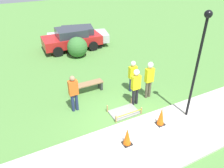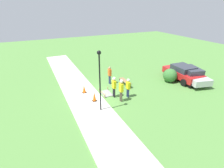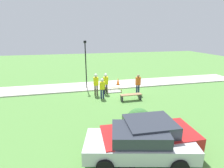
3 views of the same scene
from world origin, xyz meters
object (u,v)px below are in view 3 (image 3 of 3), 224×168
(park_bench, at_px, (131,96))
(parked_car_red, at_px, (149,136))
(parked_car_silver, at_px, (139,143))
(bystander_in_orange_shirt, at_px, (138,83))
(worker_supervisor, at_px, (102,87))
(worker_assistant, at_px, (106,82))
(traffic_cone_far_patch, at_px, (101,83))
(worker_trainee, at_px, (96,82))
(traffic_cone_near_patch, at_px, (118,81))
(lamppost_near, at_px, (86,58))

(park_bench, xyz_separation_m, parked_car_red, (1.26, 6.07, 0.44))
(parked_car_silver, bearing_deg, parked_car_red, -134.97)
(bystander_in_orange_shirt, distance_m, parked_car_red, 7.59)
(park_bench, xyz_separation_m, worker_supervisor, (2.13, -0.92, 0.63))
(worker_assistant, xyz_separation_m, bystander_in_orange_shirt, (-2.65, 0.81, -0.08))
(traffic_cone_far_patch, height_order, worker_trainee, worker_trainee)
(traffic_cone_near_patch, distance_m, worker_trainee, 3.50)
(worker_trainee, bearing_deg, park_bench, 144.69)
(traffic_cone_near_patch, relative_size, bystander_in_orange_shirt, 0.41)
(worker_supervisor, height_order, parked_car_red, worker_supervisor)
(lamppost_near, bearing_deg, traffic_cone_near_patch, -174.79)
(bystander_in_orange_shirt, relative_size, lamppost_near, 0.40)
(park_bench, height_order, parked_car_silver, parked_car_silver)
(worker_assistant, xyz_separation_m, worker_trainee, (0.88, 0.20, 0.06))
(traffic_cone_far_patch, bearing_deg, lamppost_near, -0.91)
(traffic_cone_near_patch, xyz_separation_m, lamppost_near, (3.17, 0.29, 2.48))
(parked_car_red, bearing_deg, worker_assistant, -84.93)
(traffic_cone_far_patch, distance_m, worker_trainee, 2.24)
(traffic_cone_near_patch, relative_size, parked_car_silver, 0.15)
(worker_supervisor, relative_size, parked_car_silver, 0.35)
(traffic_cone_near_patch, height_order, bystander_in_orange_shirt, bystander_in_orange_shirt)
(worker_trainee, relative_size, parked_car_silver, 0.40)
(parked_car_red, bearing_deg, traffic_cone_near_patch, -94.85)
(worker_trainee, distance_m, parked_car_red, 7.95)
(bystander_in_orange_shirt, xyz_separation_m, lamppost_near, (4.15, -2.62, 1.93))
(traffic_cone_far_patch, relative_size, parked_car_red, 0.19)
(park_bench, bearing_deg, traffic_cone_far_patch, -65.35)
(traffic_cone_near_patch, bearing_deg, lamppost_near, 5.21)
(worker_assistant, xyz_separation_m, lamppost_near, (1.50, -1.81, 1.85))
(traffic_cone_far_patch, relative_size, bystander_in_orange_shirt, 0.46)
(worker_trainee, distance_m, lamppost_near, 2.76)
(worker_trainee, bearing_deg, parked_car_red, 99.03)
(traffic_cone_near_patch, xyz_separation_m, park_bench, (0.03, 4.08, -0.10))
(lamppost_near, bearing_deg, bystander_in_orange_shirt, 147.72)
(park_bench, distance_m, worker_supervisor, 2.41)
(worker_assistant, distance_m, parked_car_red, 8.07)
(worker_trainee, bearing_deg, traffic_cone_near_patch, -137.88)
(park_bench, distance_m, worker_assistant, 2.67)
(worker_trainee, height_order, bystander_in_orange_shirt, worker_trainee)
(park_bench, relative_size, worker_assistant, 0.94)
(park_bench, bearing_deg, worker_assistant, -50.51)
(park_bench, height_order, worker_trainee, worker_trainee)
(worker_trainee, relative_size, parked_car_red, 0.45)
(worker_trainee, distance_m, bystander_in_orange_shirt, 3.59)
(parked_car_silver, distance_m, parked_car_red, 0.71)
(worker_trainee, height_order, lamppost_near, lamppost_near)
(worker_supervisor, distance_m, lamppost_near, 3.61)
(worker_supervisor, relative_size, worker_assistant, 0.92)
(traffic_cone_near_patch, bearing_deg, worker_assistant, 51.52)
(traffic_cone_near_patch, xyz_separation_m, traffic_cone_far_patch, (1.76, 0.31, 0.04))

